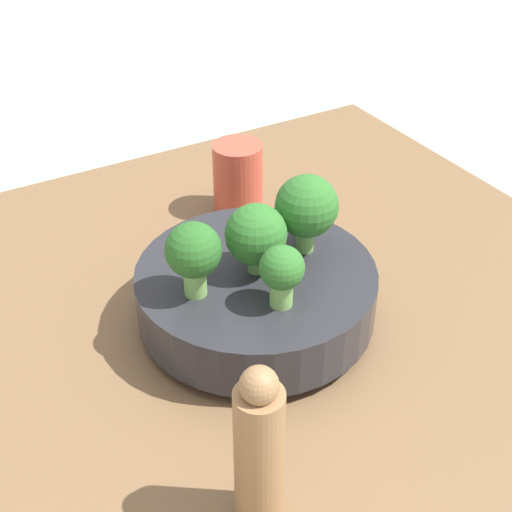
% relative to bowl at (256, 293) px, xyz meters
% --- Properties ---
extents(ground_plane, '(6.00, 6.00, 0.00)m').
position_rel_bowl_xyz_m(ground_plane, '(-0.02, 0.03, -0.08)').
color(ground_plane, '#ADA89E').
extents(table, '(0.98, 0.86, 0.04)m').
position_rel_bowl_xyz_m(table, '(-0.02, 0.03, -0.06)').
color(table, brown).
rests_on(table, ground_plane).
extents(bowl, '(0.27, 0.27, 0.07)m').
position_rel_bowl_xyz_m(bowl, '(0.00, 0.00, 0.00)').
color(bowl, '#28282D').
rests_on(bowl, table).
extents(broccoli_floret_center, '(0.07, 0.07, 0.08)m').
position_rel_bowl_xyz_m(broccoli_floret_center, '(-0.00, -0.00, 0.08)').
color(broccoli_floret_center, '#609347').
rests_on(broccoli_floret_center, bowl).
extents(broccoli_floret_left, '(0.06, 0.06, 0.09)m').
position_rel_bowl_xyz_m(broccoli_floret_left, '(-0.08, -0.00, 0.08)').
color(broccoli_floret_left, '#7AB256').
rests_on(broccoli_floret_left, bowl).
extents(broccoli_floret_front, '(0.05, 0.05, 0.07)m').
position_rel_bowl_xyz_m(broccoli_floret_front, '(-0.01, -0.06, 0.07)').
color(broccoli_floret_front, '#7AB256').
rests_on(broccoli_floret_front, bowl).
extents(broccoli_floret_right, '(0.07, 0.07, 0.09)m').
position_rel_bowl_xyz_m(broccoli_floret_right, '(0.07, 0.01, 0.09)').
color(broccoli_floret_right, '#6BA34C').
rests_on(broccoli_floret_right, bowl).
extents(cup, '(0.07, 0.07, 0.10)m').
position_rel_bowl_xyz_m(cup, '(0.10, 0.23, 0.01)').
color(cup, '#C64C38').
rests_on(cup, table).
extents(pepper_mill, '(0.04, 0.04, 0.17)m').
position_rel_bowl_xyz_m(pepper_mill, '(-0.13, -0.22, 0.04)').
color(pepper_mill, '#997047').
rests_on(pepper_mill, table).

